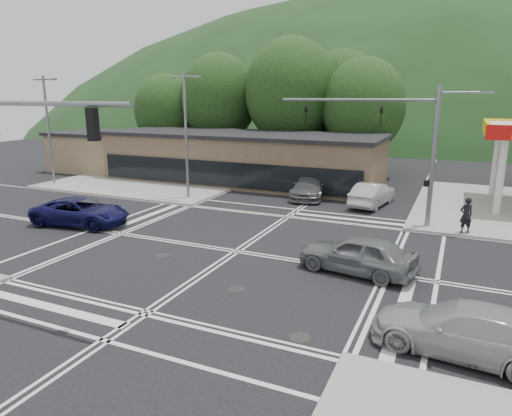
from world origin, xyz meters
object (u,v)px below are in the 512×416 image
at_px(pedestrian, 466,215).
at_px(car_grey_center, 358,254).
at_px(car_blue_west, 81,212).
at_px(car_queue_b, 340,181).
at_px(car_northbound, 310,186).
at_px(car_queue_a, 372,194).
at_px(car_silver_east, 465,330).

bearing_deg(pedestrian, car_grey_center, 31.29).
height_order(car_blue_west, car_queue_b, car_blue_west).
bearing_deg(car_northbound, car_queue_a, -18.63).
bearing_deg(car_queue_b, car_silver_east, 116.90).
distance_m(car_blue_west, pedestrian, 21.84).
bearing_deg(car_silver_east, pedestrian, -174.13).
xyz_separation_m(car_silver_east, car_northbound, (-10.69, 18.59, 0.05)).
bearing_deg(car_queue_a, car_blue_west, 47.35).
xyz_separation_m(car_blue_west, car_grey_center, (16.48, -0.80, 0.07)).
distance_m(car_queue_b, pedestrian, 12.89).
relative_size(car_grey_center, car_silver_east, 0.94).
relative_size(car_blue_west, pedestrian, 2.87).
height_order(car_queue_a, pedestrian, pedestrian).
bearing_deg(car_grey_center, pedestrian, 160.47).
height_order(car_silver_east, car_queue_a, car_queue_a).
distance_m(car_blue_west, car_queue_a, 18.98).
xyz_separation_m(car_queue_a, car_queue_b, (-3.27, 4.16, -0.07)).
bearing_deg(car_queue_b, car_grey_center, 110.57).
bearing_deg(car_queue_a, car_queue_b, -43.29).
relative_size(car_blue_west, car_grey_center, 1.13).
bearing_deg(car_grey_center, car_blue_west, -83.96).
xyz_separation_m(car_blue_west, car_queue_a, (14.79, 11.89, 0.03)).
bearing_deg(car_blue_west, car_queue_b, -44.61).
height_order(car_blue_west, car_northbound, car_northbound).
distance_m(car_silver_east, car_queue_b, 23.79).
xyz_separation_m(car_grey_center, car_queue_b, (-4.96, 16.86, -0.11)).
bearing_deg(car_northbound, car_queue_b, 56.93).
bearing_deg(pedestrian, car_northbound, -58.50).
bearing_deg(car_queue_b, car_queue_a, 132.34).
bearing_deg(pedestrian, car_queue_a, -70.05).
xyz_separation_m(car_silver_east, car_queue_a, (-5.92, 17.78, 0.04)).
height_order(car_grey_center, car_northbound, car_grey_center).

